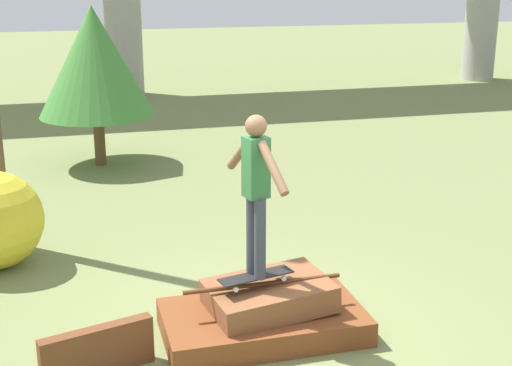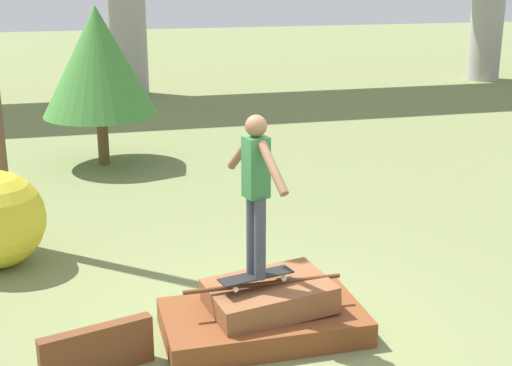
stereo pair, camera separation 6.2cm
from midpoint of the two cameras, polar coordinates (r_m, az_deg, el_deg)
name	(u,v)px [view 2 (the right image)]	position (r m, az deg, el deg)	size (l,w,h in m)	color
ground_plane	(263,334)	(7.72, 0.80, -11.96)	(80.00, 80.00, 0.00)	olive
scrap_pile	(265,314)	(7.63, 0.95, -10.40)	(2.10, 1.18, 0.60)	brown
scrap_plank_loose	(97,350)	(7.09, -12.33, -12.95)	(1.09, 0.42, 0.48)	brown
skateboard	(256,276)	(7.39, 0.24, -7.48)	(0.82, 0.38, 0.09)	black
skater	(256,185)	(7.04, 0.25, -0.14)	(0.35, 1.16, 1.68)	#383D4C
tree_behind_left	(98,61)	(14.01, -12.40, 9.48)	(2.20, 2.20, 3.07)	brown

